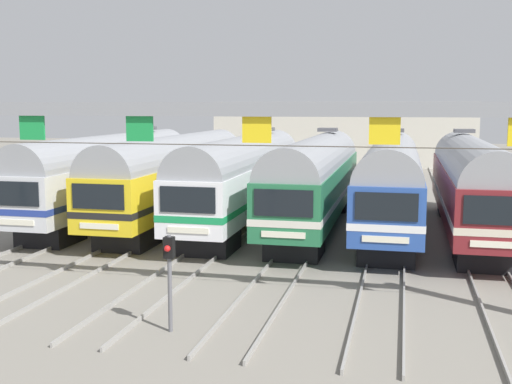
# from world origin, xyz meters

# --- Properties ---
(ground_plane) EXTENTS (160.00, 160.00, 0.00)m
(ground_plane) POSITION_xyz_m (0.00, 0.00, 0.00)
(ground_plane) COLOR gray
(track_bed) EXTENTS (20.62, 70.00, 0.15)m
(track_bed) POSITION_xyz_m (0.00, 17.00, 0.07)
(track_bed) COLOR gray
(track_bed) RESTS_ON ground
(commuter_train_silver) EXTENTS (2.88, 18.06, 5.05)m
(commuter_train_silver) POSITION_xyz_m (-9.56, -0.00, 2.69)
(commuter_train_silver) COLOR silver
(commuter_train_silver) RESTS_ON ground
(commuter_train_yellow) EXTENTS (2.88, 18.06, 4.77)m
(commuter_train_yellow) POSITION_xyz_m (-5.73, -0.01, 2.69)
(commuter_train_yellow) COLOR gold
(commuter_train_yellow) RESTS_ON ground
(commuter_train_white) EXTENTS (2.88, 18.06, 5.05)m
(commuter_train_white) POSITION_xyz_m (-1.91, -0.00, 2.69)
(commuter_train_white) COLOR white
(commuter_train_white) RESTS_ON ground
(commuter_train_green) EXTENTS (2.88, 18.06, 5.05)m
(commuter_train_green) POSITION_xyz_m (1.91, -0.00, 2.69)
(commuter_train_green) COLOR #236B42
(commuter_train_green) RESTS_ON ground
(commuter_train_blue) EXTENTS (2.88, 18.06, 5.05)m
(commuter_train_blue) POSITION_xyz_m (5.73, -0.00, 2.69)
(commuter_train_blue) COLOR #284C9E
(commuter_train_blue) RESTS_ON ground
(commuter_train_maroon) EXTENTS (2.88, 18.06, 5.05)m
(commuter_train_maroon) POSITION_xyz_m (9.56, -0.00, 2.69)
(commuter_train_maroon) COLOR maroon
(commuter_train_maroon) RESTS_ON ground
(catenary_gantry) EXTENTS (24.35, 0.44, 6.97)m
(catenary_gantry) POSITION_xyz_m (0.00, -13.50, 5.32)
(catenary_gantry) COLOR gray
(catenary_gantry) RESTS_ON ground
(yard_signal_mast) EXTENTS (0.28, 0.35, 2.79)m
(yard_signal_mast) POSITION_xyz_m (0.00, -16.10, 1.95)
(yard_signal_mast) COLOR #59595E
(yard_signal_mast) RESTS_ON ground
(maintenance_building) EXTENTS (27.34, 10.00, 6.73)m
(maintenance_building) POSITION_xyz_m (-0.14, 38.87, 3.37)
(maintenance_building) COLOR beige
(maintenance_building) RESTS_ON ground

